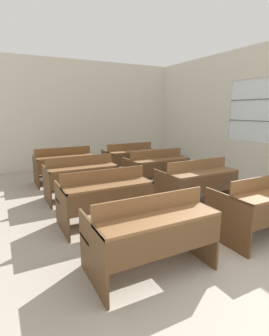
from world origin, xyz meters
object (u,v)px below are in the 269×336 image
object	(u,v)px
bench_second_right	(197,182)
bench_front_left	(151,231)
bench_front_right	(263,204)
bench_back_right	(130,158)
bench_third_right	(156,167)
wastepaper_bin	(174,159)
bench_second_left	(105,196)
bench_third_left	(81,176)
bench_back_left	(64,164)

from	to	relation	value
bench_second_right	bench_front_left	bearing A→B (deg)	-143.28
bench_front_right	bench_back_right	bearing A→B (deg)	90.34
bench_third_right	wastepaper_bin	world-z (taller)	bench_third_right
bench_second_left	bench_second_right	xyz separation A→B (m)	(1.73, -0.03, 0.00)
bench_third_right	bench_back_right	size ratio (longest dim) A/B	1.00
bench_second_right	bench_third_left	distance (m)	2.18
bench_second_right	bench_third_right	size ratio (longest dim) A/B	1.00
bench_front_right	wastepaper_bin	distance (m)	5.00
bench_front_right	bench_second_left	world-z (taller)	same
bench_back_right	bench_third_left	bearing A→B (deg)	-142.70
bench_back_left	bench_front_left	bearing A→B (deg)	-89.91
bench_back_right	bench_front_left	bearing A→B (deg)	-113.69
bench_back_right	bench_back_left	bearing A→B (deg)	-179.95
bench_third_left	wastepaper_bin	xyz separation A→B (m)	(3.65, 1.96, -0.30)
bench_third_left	bench_back_right	bearing A→B (deg)	37.30
bench_front_right	bench_back_right	xyz separation A→B (m)	(-0.02, 3.97, 0.00)
bench_front_right	bench_back_left	xyz separation A→B (m)	(-1.76, 3.97, 0.00)
bench_third_left	bench_back_right	xyz separation A→B (m)	(1.72, 1.31, 0.00)
bench_second_left	bench_back_left	xyz separation A→B (m)	(-0.00, 2.63, 0.00)
bench_front_right	bench_second_right	xyz separation A→B (m)	(-0.03, 1.31, 0.00)
bench_third_left	bench_back_left	distance (m)	1.31
bench_front_right	wastepaper_bin	bearing A→B (deg)	67.60
bench_second_left	bench_back_right	distance (m)	3.15
bench_front_left	bench_second_left	bearing A→B (deg)	90.14
bench_third_left	bench_front_right	bearing A→B (deg)	-56.80
bench_front_left	wastepaper_bin	xyz separation A→B (m)	(3.66, 4.60, -0.30)
bench_third_right	bench_back_left	world-z (taller)	same
bench_front_left	bench_back_right	size ratio (longest dim) A/B	1.00
bench_front_right	bench_back_right	distance (m)	3.97
bench_back_left	wastepaper_bin	xyz separation A→B (m)	(3.67, 0.65, -0.30)
bench_back_left	bench_back_right	bearing A→B (deg)	0.05
bench_front_right	bench_back_left	distance (m)	4.34
bench_front_right	bench_third_right	world-z (taller)	same
bench_third_left	bench_back_left	bearing A→B (deg)	90.97
bench_second_left	bench_third_right	xyz separation A→B (m)	(1.74, 1.31, 0.00)
bench_front_left	bench_second_right	distance (m)	2.16
bench_third_left	wastepaper_bin	distance (m)	4.15
bench_third_right	bench_back_right	xyz separation A→B (m)	(0.00, 1.32, 0.00)
bench_third_right	wastepaper_bin	distance (m)	2.77
bench_front_left	bench_second_left	world-z (taller)	same
bench_third_left	bench_front_left	bearing A→B (deg)	-90.35
bench_third_right	wastepaper_bin	bearing A→B (deg)	45.57
bench_third_left	bench_back_left	size ratio (longest dim) A/B	1.00
bench_second_left	bench_third_left	world-z (taller)	same
bench_front_right	bench_back_left	size ratio (longest dim) A/B	1.00
bench_front_right	bench_front_left	bearing A→B (deg)	179.42
bench_second_left	bench_back_left	bearing A→B (deg)	90.06
bench_third_left	bench_third_right	size ratio (longest dim) A/B	1.00
bench_back_left	bench_back_right	distance (m)	1.74
bench_back_left	bench_front_right	bearing A→B (deg)	-66.04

